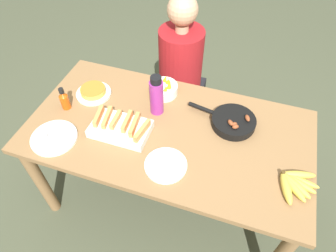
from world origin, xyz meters
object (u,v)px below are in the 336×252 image
(skillet, at_px, (233,122))
(empty_plate_near_front, at_px, (54,138))
(banana_bunch, at_px, (295,183))
(fruit_bowl_mango, at_px, (164,88))
(person_figure, at_px, (180,83))
(empty_plate_far_left, at_px, (166,165))
(water_bottle, at_px, (156,96))
(melon_tray, at_px, (121,127))
(frittata_plate_center, at_px, (93,92))
(hot_sauce_bottle, at_px, (64,100))

(skillet, xyz_separation_m, empty_plate_near_front, (-0.91, -0.41, -0.02))
(empty_plate_near_front, bearing_deg, banana_bunch, 5.37)
(skillet, bearing_deg, fruit_bowl_mango, -4.62)
(person_figure, bearing_deg, empty_plate_far_left, -77.71)
(water_bottle, bearing_deg, melon_tray, -121.88)
(melon_tray, distance_m, empty_plate_near_front, 0.37)
(frittata_plate_center, xyz_separation_m, empty_plate_near_front, (-0.04, -0.39, -0.01))
(fruit_bowl_mango, relative_size, hot_sauce_bottle, 1.17)
(hot_sauce_bottle, bearing_deg, empty_plate_near_front, -74.88)
(melon_tray, height_order, hot_sauce_bottle, hot_sauce_bottle)
(melon_tray, distance_m, fruit_bowl_mango, 0.39)
(banana_bunch, bearing_deg, water_bottle, 161.79)
(water_bottle, bearing_deg, empty_plate_far_left, -63.57)
(water_bottle, height_order, person_figure, person_figure)
(skillet, bearing_deg, melon_tray, 34.05)
(frittata_plate_center, relative_size, water_bottle, 0.84)
(skillet, height_order, fruit_bowl_mango, fruit_bowl_mango)
(banana_bunch, xyz_separation_m, frittata_plate_center, (-1.23, 0.27, 0.00))
(empty_plate_far_left, bearing_deg, skillet, 55.38)
(water_bottle, bearing_deg, skillet, 3.99)
(frittata_plate_center, relative_size, hot_sauce_bottle, 1.45)
(banana_bunch, xyz_separation_m, skillet, (-0.36, 0.29, 0.01))
(fruit_bowl_mango, distance_m, person_figure, 0.49)
(fruit_bowl_mango, relative_size, water_bottle, 0.68)
(skillet, height_order, water_bottle, water_bottle)
(banana_bunch, relative_size, water_bottle, 0.88)
(empty_plate_near_front, xyz_separation_m, fruit_bowl_mango, (0.45, 0.54, 0.03))
(water_bottle, height_order, hot_sauce_bottle, water_bottle)
(empty_plate_far_left, relative_size, water_bottle, 0.85)
(fruit_bowl_mango, height_order, water_bottle, water_bottle)
(hot_sauce_bottle, relative_size, person_figure, 0.12)
(banana_bunch, bearing_deg, hot_sauce_bottle, 174.97)
(skillet, height_order, empty_plate_near_front, skillet)
(banana_bunch, distance_m, skillet, 0.46)
(person_figure, bearing_deg, water_bottle, -87.73)
(hot_sauce_bottle, xyz_separation_m, person_figure, (0.50, 0.70, -0.31))
(frittata_plate_center, xyz_separation_m, fruit_bowl_mango, (0.41, 0.15, 0.02))
(frittata_plate_center, xyz_separation_m, empty_plate_far_left, (0.60, -0.37, -0.01))
(fruit_bowl_mango, distance_m, hot_sauce_bottle, 0.60)
(water_bottle, bearing_deg, banana_bunch, -18.21)
(frittata_plate_center, bearing_deg, hot_sauce_bottle, -122.48)
(empty_plate_near_front, xyz_separation_m, water_bottle, (0.46, 0.38, 0.11))
(water_bottle, bearing_deg, frittata_plate_center, 178.81)
(fruit_bowl_mango, bearing_deg, hot_sauce_bottle, -149.14)
(melon_tray, bearing_deg, water_bottle, 58.12)
(skillet, relative_size, hot_sauce_bottle, 2.70)
(banana_bunch, distance_m, person_figure, 1.19)
(frittata_plate_center, bearing_deg, fruit_bowl_mango, 19.99)
(skillet, xyz_separation_m, fruit_bowl_mango, (-0.46, 0.13, 0.01))
(skillet, height_order, empty_plate_far_left, skillet)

